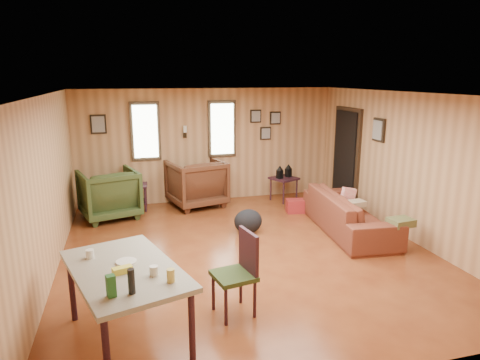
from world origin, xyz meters
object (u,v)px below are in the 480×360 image
object	(u,v)px
dining_table	(125,275)
side_table	(284,176)
sofa	(349,206)
end_table	(135,193)
recliner_green	(109,191)
recliner_brown	(196,181)

from	to	relation	value
dining_table	side_table	bearing A→B (deg)	35.09
sofa	side_table	xyz separation A→B (m)	(-0.42, 2.07, 0.09)
end_table	recliner_green	bearing A→B (deg)	-141.51
side_table	dining_table	distance (m)	5.48
recliner_brown	dining_table	distance (m)	4.71
end_table	dining_table	size ratio (longest dim) A/B	0.36
sofa	end_table	size ratio (longest dim) A/B	3.60
side_table	dining_table	world-z (taller)	dining_table
recliner_green	end_table	size ratio (longest dim) A/B	1.61
side_table	dining_table	size ratio (longest dim) A/B	0.45
recliner_brown	end_table	bearing A→B (deg)	-16.04
sofa	end_table	world-z (taller)	sofa
recliner_brown	recliner_green	xyz separation A→B (m)	(-1.73, -0.33, -0.02)
recliner_brown	recliner_green	bearing A→B (deg)	-2.96
dining_table	end_table	bearing A→B (deg)	70.09
end_table	sofa	bearing A→B (deg)	-32.29
recliner_brown	end_table	xyz separation A→B (m)	(-1.25, 0.05, -0.18)
sofa	side_table	bearing A→B (deg)	16.91
recliner_brown	dining_table	xyz separation A→B (m)	(-1.46, -4.47, 0.19)
sofa	recliner_brown	xyz separation A→B (m)	(-2.30, 2.20, 0.08)
side_table	dining_table	bearing A→B (deg)	-127.65
recliner_green	dining_table	distance (m)	4.15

